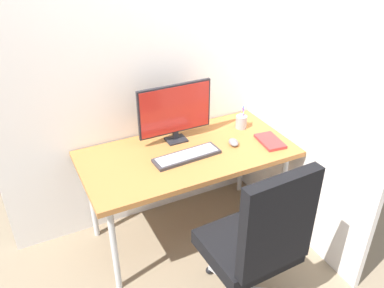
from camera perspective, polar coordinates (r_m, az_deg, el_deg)
ground_plane at (r=3.19m, az=-0.57°, el=-12.20°), size 8.00×8.00×0.00m
wall_back at (r=2.81m, az=-4.35°, el=14.63°), size 2.41×0.04×2.80m
wall_side_right at (r=2.76m, az=15.25°, el=13.40°), size 0.04×1.69×2.80m
desk at (r=2.78m, az=-0.64°, el=-2.08°), size 1.45×0.73×0.72m
office_chair at (r=2.33m, az=9.39°, el=-13.36°), size 0.56×0.58×1.08m
monitor at (r=2.78m, az=-2.43°, el=4.77°), size 0.54×0.12×0.42m
keyboard at (r=2.68m, az=-0.72°, el=-1.71°), size 0.47×0.17×0.03m
mouse at (r=2.84m, az=5.91°, el=0.24°), size 0.09×0.11×0.04m
pen_holder at (r=3.05m, az=7.02°, el=3.17°), size 0.08×0.08×0.17m
notebook at (r=2.91m, az=11.01°, el=0.39°), size 0.17×0.25×0.02m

